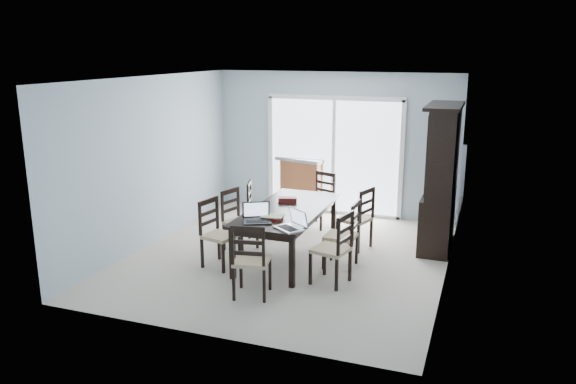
{
  "coord_description": "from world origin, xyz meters",
  "views": [
    {
      "loc": [
        2.66,
        -7.34,
        2.98
      ],
      "look_at": [
        0.0,
        0.0,
        0.99
      ],
      "focal_mm": 35.0,
      "sensor_mm": 36.0,
      "label": 1
    }
  ],
  "objects_px": {
    "chair_right_near": "(338,241)",
    "cell_phone": "(268,223)",
    "chair_left_far": "(256,203)",
    "chair_end_near": "(250,253)",
    "chair_right_far": "(360,212)",
    "chair_end_far": "(322,193)",
    "chair_left_near": "(215,226)",
    "chair_right_mid": "(348,228)",
    "chair_left_mid": "(236,213)",
    "game_box": "(288,200)",
    "laptop_silver": "(289,225)",
    "laptop_dark": "(257,218)",
    "hot_tub": "(299,174)",
    "dining_table": "(288,213)",
    "china_hutch": "(441,179)"
  },
  "relations": [
    {
      "from": "dining_table",
      "to": "china_hutch",
      "type": "distance_m",
      "value": 2.41
    },
    {
      "from": "chair_left_far",
      "to": "chair_right_mid",
      "type": "distance_m",
      "value": 1.95
    },
    {
      "from": "china_hutch",
      "to": "laptop_dark",
      "type": "bearing_deg",
      "value": -137.05
    },
    {
      "from": "chair_right_mid",
      "to": "laptop_silver",
      "type": "distance_m",
      "value": 1.02
    },
    {
      "from": "laptop_dark",
      "to": "laptop_silver",
      "type": "distance_m",
      "value": 0.52
    },
    {
      "from": "dining_table",
      "to": "chair_right_near",
      "type": "height_order",
      "value": "chair_right_near"
    },
    {
      "from": "chair_right_near",
      "to": "laptop_silver",
      "type": "relative_size",
      "value": 2.53
    },
    {
      "from": "chair_left_mid",
      "to": "hot_tub",
      "type": "relative_size",
      "value": 0.46
    },
    {
      "from": "chair_right_far",
      "to": "cell_phone",
      "type": "relative_size",
      "value": 10.77
    },
    {
      "from": "chair_left_far",
      "to": "chair_end_near",
      "type": "relative_size",
      "value": 0.94
    },
    {
      "from": "laptop_dark",
      "to": "laptop_silver",
      "type": "relative_size",
      "value": 1.0
    },
    {
      "from": "game_box",
      "to": "hot_tub",
      "type": "distance_m",
      "value": 3.09
    },
    {
      "from": "chair_left_mid",
      "to": "chair_left_near",
      "type": "bearing_deg",
      "value": 18.15
    },
    {
      "from": "chair_end_near",
      "to": "laptop_silver",
      "type": "height_order",
      "value": "chair_end_near"
    },
    {
      "from": "chair_end_near",
      "to": "chair_end_far",
      "type": "relative_size",
      "value": 1.04
    },
    {
      "from": "chair_left_near",
      "to": "game_box",
      "type": "height_order",
      "value": "chair_left_near"
    },
    {
      "from": "laptop_silver",
      "to": "chair_end_near",
      "type": "bearing_deg",
      "value": -81.35
    },
    {
      "from": "chair_left_far",
      "to": "chair_left_mid",
      "type": "bearing_deg",
      "value": -20.25
    },
    {
      "from": "china_hutch",
      "to": "hot_tub",
      "type": "relative_size",
      "value": 0.96
    },
    {
      "from": "chair_right_near",
      "to": "cell_phone",
      "type": "height_order",
      "value": "chair_right_near"
    },
    {
      "from": "china_hutch",
      "to": "chair_left_mid",
      "type": "height_order",
      "value": "china_hutch"
    },
    {
      "from": "china_hutch",
      "to": "chair_end_far",
      "type": "xyz_separation_m",
      "value": [
        -2.0,
        0.43,
        -0.5
      ]
    },
    {
      "from": "dining_table",
      "to": "chair_left_mid",
      "type": "relative_size",
      "value": 2.07
    },
    {
      "from": "china_hutch",
      "to": "chair_right_far",
      "type": "bearing_deg",
      "value": -154.65
    },
    {
      "from": "chair_left_near",
      "to": "cell_phone",
      "type": "distance_m",
      "value": 0.89
    },
    {
      "from": "laptop_silver",
      "to": "game_box",
      "type": "relative_size",
      "value": 1.6
    },
    {
      "from": "chair_left_far",
      "to": "dining_table",
      "type": "bearing_deg",
      "value": 30.99
    },
    {
      "from": "dining_table",
      "to": "hot_tub",
      "type": "xyz_separation_m",
      "value": [
        -0.95,
        3.3,
        -0.17
      ]
    },
    {
      "from": "chair_end_near",
      "to": "laptop_silver",
      "type": "distance_m",
      "value": 0.68
    },
    {
      "from": "china_hutch",
      "to": "laptop_silver",
      "type": "distance_m",
      "value": 2.75
    },
    {
      "from": "chair_left_far",
      "to": "chair_end_near",
      "type": "height_order",
      "value": "chair_end_near"
    },
    {
      "from": "dining_table",
      "to": "chair_end_far",
      "type": "distance_m",
      "value": 1.68
    },
    {
      "from": "chair_right_far",
      "to": "chair_left_far",
      "type": "bearing_deg",
      "value": 106.4
    },
    {
      "from": "chair_end_near",
      "to": "laptop_dark",
      "type": "height_order",
      "value": "chair_end_near"
    },
    {
      "from": "chair_end_near",
      "to": "chair_end_far",
      "type": "bearing_deg",
      "value": 79.64
    },
    {
      "from": "chair_right_near",
      "to": "hot_tub",
      "type": "height_order",
      "value": "chair_right_near"
    },
    {
      "from": "china_hutch",
      "to": "chair_left_mid",
      "type": "xyz_separation_m",
      "value": [
        -2.91,
        -1.15,
        -0.51
      ]
    },
    {
      "from": "chair_right_far",
      "to": "cell_phone",
      "type": "xyz_separation_m",
      "value": [
        -0.91,
        -1.5,
        0.17
      ]
    },
    {
      "from": "game_box",
      "to": "laptop_dark",
      "type": "bearing_deg",
      "value": -91.51
    },
    {
      "from": "chair_left_mid",
      "to": "chair_right_mid",
      "type": "distance_m",
      "value": 1.81
    },
    {
      "from": "chair_left_mid",
      "to": "laptop_silver",
      "type": "xyz_separation_m",
      "value": [
        1.23,
        -1.01,
        0.25
      ]
    },
    {
      "from": "chair_left_near",
      "to": "chair_right_mid",
      "type": "distance_m",
      "value": 1.85
    },
    {
      "from": "chair_end_near",
      "to": "hot_tub",
      "type": "relative_size",
      "value": 0.49
    },
    {
      "from": "chair_right_near",
      "to": "chair_end_far",
      "type": "distance_m",
      "value": 2.56
    },
    {
      "from": "chair_left_far",
      "to": "chair_right_far",
      "type": "height_order",
      "value": "chair_right_far"
    },
    {
      "from": "china_hutch",
      "to": "chair_right_near",
      "type": "distance_m",
      "value": 2.29
    },
    {
      "from": "chair_left_far",
      "to": "laptop_dark",
      "type": "height_order",
      "value": "chair_left_far"
    },
    {
      "from": "game_box",
      "to": "chair_right_near",
      "type": "bearing_deg",
      "value": -44.52
    },
    {
      "from": "chair_left_mid",
      "to": "chair_right_mid",
      "type": "bearing_deg",
      "value": 100.1
    },
    {
      "from": "chair_right_mid",
      "to": "game_box",
      "type": "bearing_deg",
      "value": 68.83
    }
  ]
}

